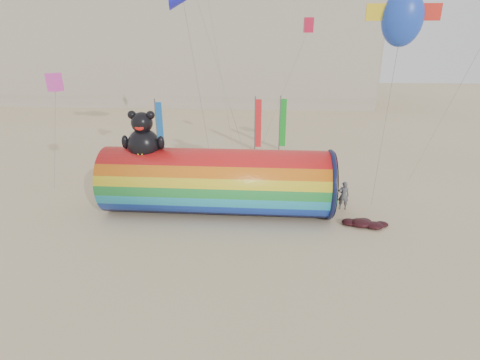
# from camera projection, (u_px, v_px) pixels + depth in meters

# --- Properties ---
(ground) EXTENTS (160.00, 160.00, 0.00)m
(ground) POSITION_uv_depth(u_px,v_px,m) (229.00, 229.00, 21.04)
(ground) COLOR #CCB58C
(ground) RESTS_ON ground
(hotel_building) EXTENTS (60.40, 15.40, 20.60)m
(hotel_building) POSITION_uv_depth(u_px,v_px,m) (184.00, 38.00, 61.19)
(hotel_building) COLOR #B7AD99
(hotel_building) RESTS_ON ground
(windsock_assembly) EXTENTS (13.65, 4.16, 6.29)m
(windsock_assembly) POSITION_uv_depth(u_px,v_px,m) (217.00, 180.00, 22.47)
(windsock_assembly) COLOR red
(windsock_assembly) RESTS_ON ground
(kite_handler) EXTENTS (0.70, 0.48, 1.84)m
(kite_handler) POSITION_uv_depth(u_px,v_px,m) (343.00, 195.00, 23.22)
(kite_handler) COLOR #55575D
(kite_handler) RESTS_ON ground
(fabric_bundle) EXTENTS (2.62, 1.35, 0.41)m
(fabric_bundle) POSITION_uv_depth(u_px,v_px,m) (364.00, 223.00, 21.32)
(fabric_bundle) COLOR #3E0B10
(fabric_bundle) RESTS_ON ground
(festival_banners) EXTENTS (11.71, 2.88, 5.20)m
(festival_banners) POSITION_uv_depth(u_px,v_px,m) (234.00, 125.00, 34.59)
(festival_banners) COLOR #59595E
(festival_banners) RESTS_ON ground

